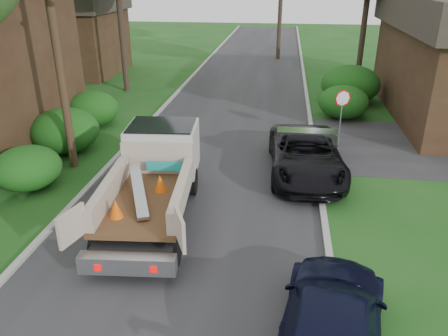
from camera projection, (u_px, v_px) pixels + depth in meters
ground at (181, 248)px, 12.27m from camera, size 120.00×120.00×0.00m
road at (227, 131)px, 21.30m from camera, size 8.00×90.00×0.02m
curb_left at (146, 126)px, 21.79m from camera, size 0.20×90.00×0.12m
curb_right at (312, 134)px, 20.78m from camera, size 0.20×90.00×0.12m
stop_sign at (342, 105)px, 19.03m from camera, size 0.71×0.32×2.48m
utility_pole at (54, 32)px, 15.33m from camera, size 2.42×1.25×10.00m
house_left_far at (69, 31)px, 32.57m from camera, size 7.56×7.56×6.00m
hedge_left_a at (28, 168)px, 15.43m from camera, size 2.34×2.34×1.53m
hedge_left_b at (65, 130)px, 18.56m from camera, size 2.86×2.86×1.87m
hedge_left_c at (92, 109)px, 21.80m from camera, size 2.60×2.60×1.70m
hedge_right_a at (343, 102)px, 22.95m from camera, size 2.60×2.60×1.70m
hedge_right_b at (350, 84)px, 25.47m from camera, size 3.38×3.38×2.21m
flatbed_truck at (157, 169)px, 13.99m from camera, size 3.18×6.62×2.43m
black_pickup at (306, 155)px, 16.48m from camera, size 2.98×5.87×1.59m
navy_suv at (331, 325)px, 8.60m from camera, size 2.88×5.32×1.46m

